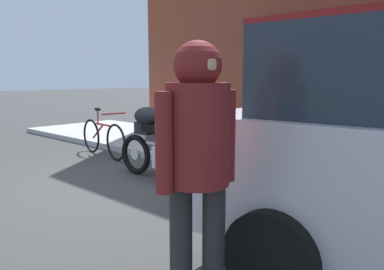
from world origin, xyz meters
The scene contains 5 objects.
ground_plane centered at (0.00, 0.00, 0.00)m, with size 80.00×80.00×0.00m, color #383838.
touring_motorcycle centered at (0.46, 0.53, 0.60)m, with size 2.21×0.63×1.39m.
parked_bicycle centered at (-1.73, 0.90, 0.37)m, with size 1.68×0.48×0.93m.
pedestrian_walking centered at (2.93, -1.58, 1.09)m, with size 0.45×0.55×1.72m.
sandwich_board_sign centered at (-1.07, 2.42, 0.61)m, with size 0.55×0.42×0.97m.
Camera 1 is at (4.37, -3.20, 1.51)m, focal length 35.23 mm.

